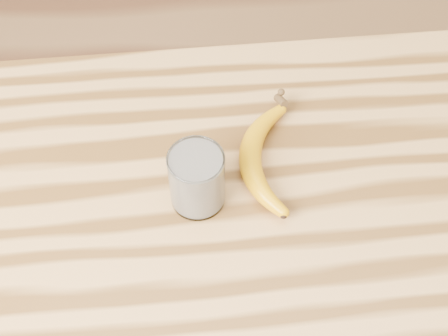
{
  "coord_description": "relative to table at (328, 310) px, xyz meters",
  "views": [
    {
      "loc": [
        -0.18,
        -0.31,
        1.61
      ],
      "look_at": [
        -0.13,
        0.15,
        0.93
      ],
      "focal_mm": 50.0,
      "sensor_mm": 36.0,
      "label": 1
    }
  ],
  "objects": [
    {
      "name": "table",
      "position": [
        0.0,
        0.0,
        0.0
      ],
      "size": [
        1.2,
        0.8,
        0.9
      ],
      "color": "#B88848",
      "rests_on": "ground"
    },
    {
      "name": "smoothie_glass",
      "position": [
        -0.17,
        0.12,
        0.18
      ],
      "size": [
        0.07,
        0.07,
        0.09
      ],
      "color": "white",
      "rests_on": "table"
    },
    {
      "name": "banana",
      "position": [
        -0.1,
        0.17,
        0.15
      ],
      "size": [
        0.13,
        0.26,
        0.03
      ],
      "primitive_type": null,
      "rotation": [
        0.0,
        0.0,
        -0.13
      ],
      "color": "#D59405",
      "rests_on": "table"
    }
  ]
}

